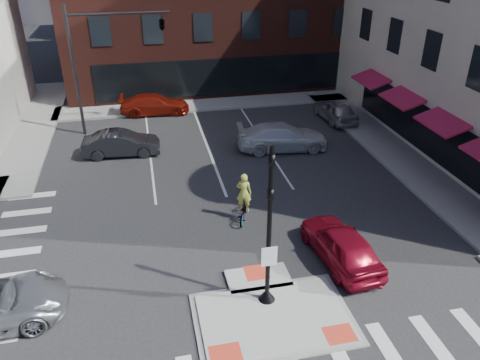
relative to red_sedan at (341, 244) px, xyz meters
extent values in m
plane|color=#28282B|center=(-3.50, -2.10, -0.77)|extent=(120.00, 120.00, 0.00)
cube|color=gray|center=(-3.50, -2.60, -0.74)|extent=(5.40, 3.60, 0.06)
cube|color=#A8A8A3|center=(-3.50, -2.60, -0.71)|extent=(5.00, 3.20, 0.12)
cube|color=#A8A8A3|center=(-3.50, -0.50, -0.71)|extent=(2.40, 1.40, 0.12)
cube|color=red|center=(-5.40, -3.80, -0.65)|extent=(1.00, 0.80, 0.01)
cube|color=red|center=(-1.60, -3.80, -0.65)|extent=(1.00, 0.80, 0.01)
cube|color=red|center=(-3.50, -0.20, -0.65)|extent=(0.90, 0.90, 0.01)
cube|color=gray|center=(-14.50, 17.90, -0.69)|extent=(3.00, 20.00, 0.15)
cube|color=gray|center=(7.30, 7.90, -0.69)|extent=(3.00, 24.00, 0.15)
cube|color=gray|center=(-0.50, 19.90, -0.69)|extent=(26.00, 3.00, 0.15)
cube|color=black|center=(-0.50, 20.90, 1.03)|extent=(20.00, 0.12, 2.80)
cube|color=black|center=(8.50, 7.90, 0.93)|extent=(0.12, 16.00, 2.60)
cube|color=#CA1A4C|center=(7.80, 7.90, 2.28)|extent=(1.46, 3.00, 0.58)
cube|color=#CA1A4C|center=(7.80, 13.90, 2.28)|extent=(1.46, 3.00, 0.58)
cone|color=black|center=(-3.50, -1.70, -0.42)|extent=(0.60, 0.60, 0.45)
cylinder|color=black|center=(-3.50, -1.70, 2.43)|extent=(0.16, 0.16, 5.80)
cube|color=white|center=(-3.50, -1.82, 1.33)|extent=(0.55, 0.04, 0.75)
imported|color=black|center=(-3.50, -1.70, 4.53)|extent=(0.18, 0.22, 1.10)
imported|color=black|center=(-3.50, -1.70, 3.33)|extent=(0.18, 0.22, 1.10)
cylinder|color=black|center=(-11.00, 15.90, 3.23)|extent=(0.20, 0.20, 8.00)
cylinder|color=black|center=(-8.00, 15.90, 6.63)|extent=(6.00, 0.14, 0.14)
imported|color=black|center=(-5.50, 15.90, 6.03)|extent=(0.48, 2.24, 0.90)
imported|color=maroon|center=(0.00, 0.00, 0.00)|extent=(2.27, 4.68, 1.54)
imported|color=silver|center=(0.88, 10.90, 0.02)|extent=(5.60, 2.69, 1.57)
imported|color=#232328|center=(-8.59, 12.10, -0.04)|extent=(4.50, 1.80, 1.45)
imported|color=#B1B3B8|center=(5.86, 14.73, -0.04)|extent=(2.07, 4.41, 1.46)
imported|color=maroon|center=(-6.30, 18.78, -0.06)|extent=(5.00, 2.28, 1.42)
imported|color=#3F3F44|center=(-3.11, 3.77, -0.27)|extent=(1.31, 1.99, 0.99)
imported|color=#E6EB53|center=(-3.11, 3.77, 0.63)|extent=(0.81, 0.68, 1.89)
camera|label=1|loc=(-7.15, -13.92, 11.04)|focal=35.00mm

